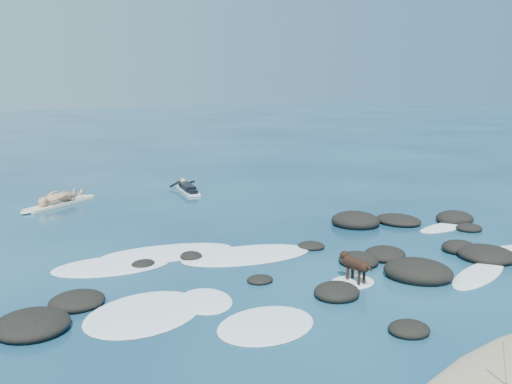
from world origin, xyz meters
TOP-DOWN VIEW (x-y plane):
  - ground at (0.00, 0.00)m, footprint 160.00×160.00m
  - reef_rocks at (1.72, -1.15)m, footprint 14.94×7.79m
  - breaking_foam at (-1.05, -0.62)m, footprint 13.51×8.13m
  - standing_surfer_rig at (-3.20, 9.81)m, footprint 3.31×2.06m
  - paddling_surfer_rig at (1.94, 9.42)m, footprint 1.28×2.53m
  - dog at (0.00, -2.43)m, footprint 0.32×1.12m

SIDE VIEW (x-z plane):
  - ground at x=0.00m, z-range 0.00..0.00m
  - breaking_foam at x=-1.05m, z-range -0.05..0.07m
  - reef_rocks at x=1.72m, z-range -0.18..0.41m
  - paddling_surfer_rig at x=1.94m, z-range -0.07..0.37m
  - dog at x=0.00m, z-range 0.12..0.82m
  - standing_surfer_rig at x=-3.20m, z-range -0.22..1.84m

